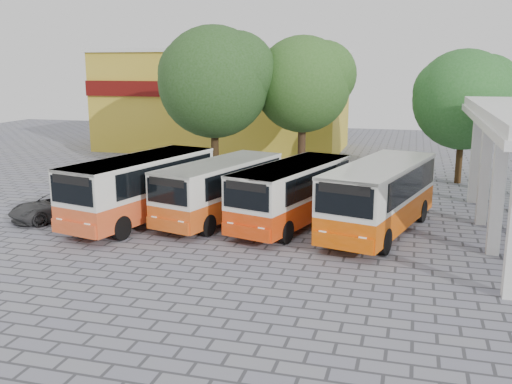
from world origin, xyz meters
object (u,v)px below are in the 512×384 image
(bus_centre_left, at_px, (220,187))
(bus_far_right, at_px, (380,193))
(parked_car, at_px, (57,206))
(bus_centre_right, at_px, (292,191))
(bus_far_left, at_px, (141,185))

(bus_centre_left, xyz_separation_m, bus_far_right, (7.18, -0.18, 0.16))
(bus_centre_left, bearing_deg, parked_car, -150.82)
(parked_car, bearing_deg, bus_centre_right, 40.54)
(bus_centre_right, xyz_separation_m, parked_car, (-10.79, -1.76, -1.00))
(bus_centre_left, height_order, bus_far_right, bus_far_right)
(bus_far_left, distance_m, bus_centre_left, 3.58)
(bus_centre_right, distance_m, parked_car, 10.98)
(bus_centre_right, bearing_deg, bus_far_right, 13.87)
(bus_centre_right, xyz_separation_m, bus_far_right, (3.81, -0.14, 0.13))
(bus_far_left, height_order, bus_centre_right, bus_far_left)
(bus_far_left, height_order, bus_centre_left, bus_far_left)
(bus_far_left, xyz_separation_m, bus_far_right, (10.54, 1.04, 0.02))
(bus_centre_left, relative_size, bus_centre_right, 0.98)
(bus_far_right, distance_m, parked_car, 14.73)
(bus_far_right, bearing_deg, bus_centre_right, -167.27)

